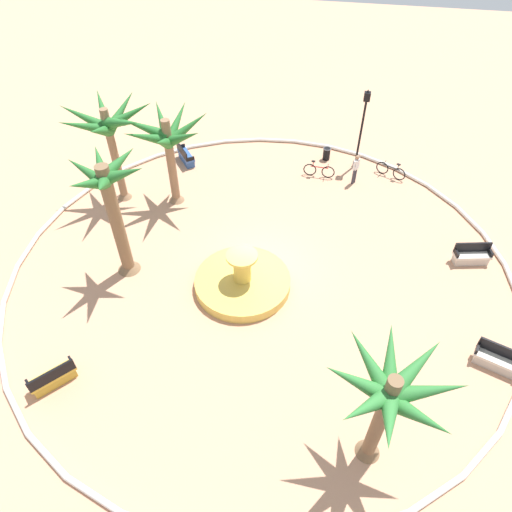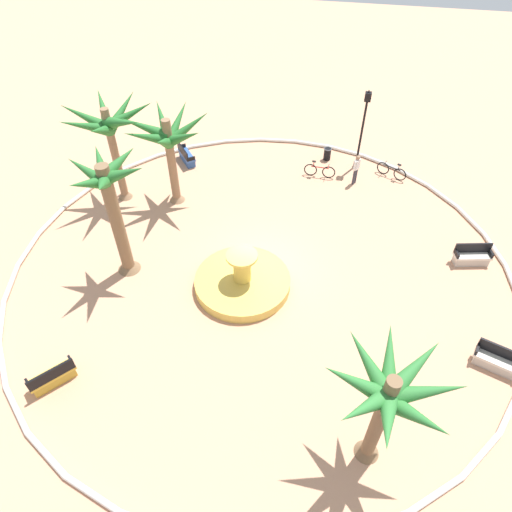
{
  "view_description": "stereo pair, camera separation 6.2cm",
  "coord_description": "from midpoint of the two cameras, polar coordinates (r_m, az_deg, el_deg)",
  "views": [
    {
      "loc": [
        -2.49,
        13.96,
        14.5
      ],
      "look_at": [
        0.17,
        0.38,
        1.0
      ],
      "focal_mm": 32.17,
      "sensor_mm": 36.0,
      "label": 1
    },
    {
      "loc": [
        -2.55,
        13.94,
        14.5
      ],
      "look_at": [
        0.17,
        0.38,
        1.0
      ],
      "focal_mm": 32.17,
      "sensor_mm": 36.0,
      "label": 2
    }
  ],
  "objects": [
    {
      "name": "ground_plane",
      "position": [
        20.27,
        0.78,
        -1.36
      ],
      "size": [
        80.0,
        80.0,
        0.0
      ],
      "primitive_type": "plane",
      "color": "tan"
    },
    {
      "name": "plaza_curb",
      "position": [
        20.2,
        0.78,
        -1.16
      ],
      "size": [
        21.72,
        21.72,
        0.2
      ],
      "primitive_type": "torus",
      "color": "silver",
      "rests_on": "ground"
    },
    {
      "name": "fountain",
      "position": [
        19.3,
        -1.6,
        -3.16
      ],
      "size": [
        4.03,
        4.03,
        1.83
      ],
      "color": "gold",
      "rests_on": "ground"
    },
    {
      "name": "palm_tree_near_fountain",
      "position": [
        13.04,
        16.2,
        -16.38
      ],
      "size": [
        3.82,
        3.84,
        4.55
      ],
      "color": "brown",
      "rests_on": "ground"
    },
    {
      "name": "palm_tree_by_curb",
      "position": [
        18.5,
        -17.56,
        6.87
      ],
      "size": [
        3.23,
        3.2,
        5.58
      ],
      "color": "brown",
      "rests_on": "ground"
    },
    {
      "name": "palm_tree_mid_plaza",
      "position": [
        22.34,
        -10.83,
        14.15
      ],
      "size": [
        4.32,
        4.24,
        4.77
      ],
      "color": "#8E6B4C",
      "rests_on": "ground"
    },
    {
      "name": "palm_tree_far_side",
      "position": [
        22.97,
        -17.76,
        15.04
      ],
      "size": [
        4.41,
        4.32,
        5.18
      ],
      "color": "#8E6B4C",
      "rests_on": "ground"
    },
    {
      "name": "bench_east",
      "position": [
        17.92,
        -23.84,
        -13.63
      ],
      "size": [
        1.42,
        1.54,
        1.0
      ],
      "color": "gold",
      "rests_on": "ground"
    },
    {
      "name": "bench_west",
      "position": [
        22.35,
        25.3,
        -0.14
      ],
      "size": [
        1.67,
        0.84,
        1.0
      ],
      "color": "beige",
      "rests_on": "ground"
    },
    {
      "name": "bench_north",
      "position": [
        18.91,
        27.84,
        -11.55
      ],
      "size": [
        1.67,
        1.02,
        1.0
      ],
      "color": "beige",
      "rests_on": "ground"
    },
    {
      "name": "bench_southeast",
      "position": [
        26.97,
        -8.58,
        12.14
      ],
      "size": [
        1.37,
        1.57,
        1.0
      ],
      "color": "#335BA8",
      "rests_on": "ground"
    },
    {
      "name": "lamppost",
      "position": [
        25.78,
        13.25,
        15.71
      ],
      "size": [
        0.32,
        0.32,
        4.48
      ],
      "color": "black",
      "rests_on": "ground"
    },
    {
      "name": "trash_bin",
      "position": [
        27.19,
        8.93,
        12.47
      ],
      "size": [
        0.46,
        0.46,
        0.73
      ],
      "color": "black",
      "rests_on": "ground"
    },
    {
      "name": "bicycle_red_frame",
      "position": [
        25.66,
        7.97,
        10.47
      ],
      "size": [
        1.72,
        0.44,
        0.94
      ],
      "color": "black",
      "rests_on": "ground"
    },
    {
      "name": "bicycle_by_lamppost",
      "position": [
        26.46,
        16.56,
        10.1
      ],
      "size": [
        1.56,
        0.83,
        0.94
      ],
      "color": "black",
      "rests_on": "ground"
    },
    {
      "name": "person_cyclist_helmet",
      "position": [
        25.16,
        12.43,
        10.63
      ],
      "size": [
        0.33,
        0.48,
        1.7
      ],
      "color": "#33333D",
      "rests_on": "ground"
    }
  ]
}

